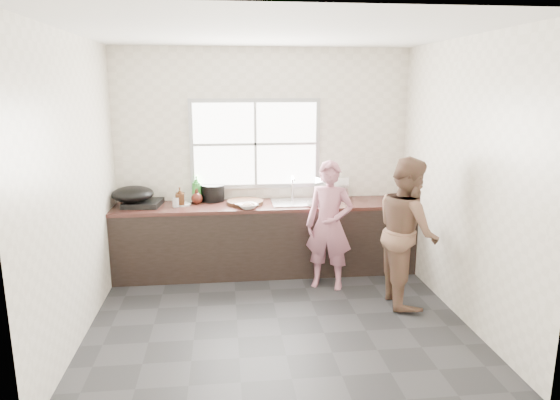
{
  "coord_description": "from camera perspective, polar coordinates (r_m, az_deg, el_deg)",
  "views": [
    {
      "loc": [
        -0.49,
        -4.53,
        2.24
      ],
      "look_at": [
        0.1,
        0.65,
        1.05
      ],
      "focal_mm": 32.0,
      "sensor_mm": 36.0,
      "label": 1
    }
  ],
  "objects": [
    {
      "name": "faucet",
      "position": [
        6.2,
        1.42,
        1.41
      ],
      "size": [
        0.02,
        0.02,
        0.3
      ],
      "primitive_type": "cylinder",
      "color": "silver",
      "rests_on": "countertop"
    },
    {
      "name": "bowl_mince",
      "position": [
        5.78,
        -3.73,
        -0.71
      ],
      "size": [
        0.29,
        0.29,
        0.06
      ],
      "primitive_type": "imported",
      "rotation": [
        0.0,
        0.0,
        0.4
      ],
      "color": "white",
      "rests_on": "countertop"
    },
    {
      "name": "woman",
      "position": [
        5.61,
        5.63,
        -3.37
      ],
      "size": [
        0.58,
        0.49,
        1.35
      ],
      "primitive_type": "imported",
      "rotation": [
        0.0,
        0.0,
        -0.41
      ],
      "color": "#AE687B",
      "rests_on": "floor"
    },
    {
      "name": "pot_lid_left",
      "position": [
        6.06,
        -15.27,
        -0.7
      ],
      "size": [
        0.32,
        0.32,
        0.01
      ],
      "primitive_type": "cylinder",
      "rotation": [
        0.0,
        0.0,
        0.14
      ],
      "color": "#B4B7BB",
      "rests_on": "countertop"
    },
    {
      "name": "ceiling",
      "position": [
        4.58,
        -0.35,
        18.69
      ],
      "size": [
        3.6,
        3.2,
        0.01
      ],
      "primitive_type": "cube",
      "color": "silver",
      "rests_on": "wall_back"
    },
    {
      "name": "bowl_crabs",
      "position": [
        6.18,
        5.75,
        0.17
      ],
      "size": [
        0.23,
        0.23,
        0.06
      ],
      "primitive_type": "imported",
      "rotation": [
        0.0,
        0.0,
        0.29
      ],
      "color": "white",
      "rests_on": "countertop"
    },
    {
      "name": "wok",
      "position": [
        6.08,
        -16.48,
        0.65
      ],
      "size": [
        0.59,
        0.59,
        0.18
      ],
      "primitive_type": "ellipsoid",
      "rotation": [
        0.0,
        0.0,
        0.26
      ],
      "color": "black",
      "rests_on": "burner"
    },
    {
      "name": "glass_jar",
      "position": [
        5.97,
        -11.83,
        -0.27
      ],
      "size": [
        0.08,
        0.08,
        0.11
      ],
      "primitive_type": "cylinder",
      "rotation": [
        0.0,
        0.0,
        -0.11
      ],
      "color": "silver",
      "rests_on": "countertop"
    },
    {
      "name": "black_pot",
      "position": [
        6.19,
        -7.67,
        0.81
      ],
      "size": [
        0.36,
        0.36,
        0.2
      ],
      "primitive_type": "cylinder",
      "rotation": [
        0.0,
        0.0,
        0.36
      ],
      "color": "black",
      "rests_on": "countertop"
    },
    {
      "name": "wall_front",
      "position": [
        3.1,
        2.85,
        -3.86
      ],
      "size": [
        3.6,
        0.01,
        2.7
      ],
      "primitive_type": "cube",
      "color": "beige",
      "rests_on": "ground"
    },
    {
      "name": "pot_lid_right",
      "position": [
        6.22,
        -10.64,
        -0.13
      ],
      "size": [
        0.22,
        0.22,
        0.01
      ],
      "primitive_type": "cylinder",
      "rotation": [
        0.0,
        0.0,
        0.0
      ],
      "color": "silver",
      "rests_on": "countertop"
    },
    {
      "name": "dish_rack",
      "position": [
        6.32,
        5.89,
        1.42
      ],
      "size": [
        0.43,
        0.37,
        0.27
      ],
      "primitive_type": "cube",
      "rotation": [
        0.0,
        0.0,
        0.4
      ],
      "color": "white",
      "rests_on": "countertop"
    },
    {
      "name": "bowl_held",
      "position": [
        5.86,
        3.8,
        -0.51
      ],
      "size": [
        0.19,
        0.19,
        0.06
      ],
      "primitive_type": "imported",
      "rotation": [
        0.0,
        0.0,
        -0.04
      ],
      "color": "silver",
      "rests_on": "countertop"
    },
    {
      "name": "window_frame",
      "position": [
        6.17,
        -2.84,
        6.42
      ],
      "size": [
        1.6,
        0.05,
        1.1
      ],
      "primitive_type": "cube",
      "color": "#9EA0A5",
      "rests_on": "wall_back"
    },
    {
      "name": "floor",
      "position": [
        5.08,
        -0.31,
        -13.37
      ],
      "size": [
        3.6,
        3.2,
        0.01
      ],
      "primitive_type": "cube",
      "color": "#272729",
      "rests_on": "ground"
    },
    {
      "name": "bottle_brown_tall",
      "position": [
        6.0,
        -11.35,
        0.3
      ],
      "size": [
        0.09,
        0.1,
        0.2
      ],
      "primitive_type": "imported",
      "rotation": [
        0.0,
        0.0,
        0.02
      ],
      "color": "#462511",
      "rests_on": "countertop"
    },
    {
      "name": "cutting_board",
      "position": [
        6.0,
        -4.02,
        -0.26
      ],
      "size": [
        0.49,
        0.49,
        0.04
      ],
      "primitive_type": "cylinder",
      "rotation": [
        0.0,
        0.0,
        0.15
      ],
      "color": "#301E12",
      "rests_on": "countertop"
    },
    {
      "name": "cleaver",
      "position": [
        5.84,
        -4.25,
        -0.42
      ],
      "size": [
        0.2,
        0.17,
        0.01
      ],
      "primitive_type": "cube",
      "rotation": [
        0.0,
        0.0,
        0.49
      ],
      "color": "#B7B9BE",
      "rests_on": "cutting_board"
    },
    {
      "name": "countertop",
      "position": [
        6.01,
        -1.63,
        -0.63
      ],
      "size": [
        3.6,
        0.64,
        0.04
      ],
      "primitive_type": "cube",
      "color": "#351A15",
      "rests_on": "cabinet"
    },
    {
      "name": "window_glazing",
      "position": [
        6.15,
        -2.83,
        6.4
      ],
      "size": [
        1.5,
        0.01,
        1.0
      ],
      "primitive_type": "cube",
      "color": "white",
      "rests_on": "window_frame"
    },
    {
      "name": "wall_left",
      "position": [
        4.8,
        -22.28,
        1.21
      ],
      "size": [
        0.01,
        3.2,
        2.7
      ],
      "primitive_type": "cube",
      "color": "beige",
      "rests_on": "ground"
    },
    {
      "name": "person_side",
      "position": [
        5.34,
        14.36,
        -3.47
      ],
      "size": [
        0.61,
        0.77,
        1.55
      ],
      "primitive_type": "imported",
      "rotation": [
        0.0,
        0.0,
        1.54
      ],
      "color": "brown",
      "rests_on": "floor"
    },
    {
      "name": "wall_right",
      "position": [
        5.15,
        20.07,
        2.13
      ],
      "size": [
        0.01,
        3.2,
        2.7
      ],
      "primitive_type": "cube",
      "color": "beige",
      "rests_on": "ground"
    },
    {
      "name": "bottle_green",
      "position": [
        6.17,
        -9.5,
        1.31
      ],
      "size": [
        0.17,
        0.17,
        0.33
      ],
      "primitive_type": "imported",
      "rotation": [
        0.0,
        0.0,
        -0.42
      ],
      "color": "green",
      "rests_on": "countertop"
    },
    {
      "name": "cabinet",
      "position": [
        6.12,
        -1.61,
        -4.55
      ],
      "size": [
        3.6,
        0.62,
        0.82
      ],
      "primitive_type": "cube",
      "color": "black",
      "rests_on": "floor"
    },
    {
      "name": "burner",
      "position": [
        6.11,
        -15.38,
        -0.36
      ],
      "size": [
        0.46,
        0.46,
        0.06
      ],
      "primitive_type": "cube",
      "rotation": [
        0.0,
        0.0,
        -0.12
      ],
      "color": "black",
      "rests_on": "countertop"
    },
    {
      "name": "plate_food",
      "position": [
        6.05,
        -11.11,
        -0.48
      ],
      "size": [
        0.24,
        0.24,
        0.02
      ],
      "primitive_type": "cylinder",
      "rotation": [
        0.0,
        0.0,
        0.21
      ],
      "color": "silver",
      "rests_on": "countertop"
    },
    {
      "name": "bottle_brown_short",
      "position": [
        6.08,
        -9.48,
        0.36
      ],
      "size": [
        0.16,
        0.16,
        0.17
      ],
      "primitive_type": "imported",
      "rotation": [
        0.0,
        0.0,
        0.25
      ],
      "color": "#431910",
      "rests_on": "countertop"
    },
    {
      "name": "sink",
      "position": [
        6.04,
        1.68,
        -0.31
      ],
      "size": [
        0.55,
        0.45,
        0.02
      ],
      "primitive_type": "cube",
      "color": "silver",
      "rests_on": "countertop"
    },
    {
      "name": "wall_back",
      "position": [
        6.22,
        -1.91,
        4.62
      ],
      "size": [
        3.6,
        0.01,
        2.7
      ],
      "primitive_type": "cube",
      "color": "silver",
      "rests_on": "ground"
    }
  ]
}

